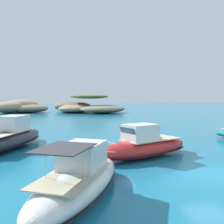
# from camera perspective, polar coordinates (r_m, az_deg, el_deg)

# --- Properties ---
(ground_plane) EXTENTS (400.00, 400.00, 0.00)m
(ground_plane) POSITION_cam_1_polar(r_m,az_deg,el_deg) (16.00, 22.09, -13.79)
(ground_plane) COLOR #197093
(islet_large) EXTENTS (27.00, 25.88, 5.99)m
(islet_large) POSITION_cam_1_polar(r_m,az_deg,el_deg) (79.68, -6.67, 1.30)
(islet_large) COLOR #756651
(islet_large) RESTS_ON ground
(islet_small) EXTENTS (20.90, 16.11, 4.23)m
(islet_small) POSITION_cam_1_polar(r_m,az_deg,el_deg) (83.30, -21.10, 1.08)
(islet_small) COLOR #9E8966
(islet_small) RESTS_ON ground
(motorboat_charcoal) EXTENTS (6.22, 10.67, 3.01)m
(motorboat_charcoal) POSITION_cam_1_polar(r_m,az_deg,el_deg) (24.26, -23.05, -5.58)
(motorboat_charcoal) COLOR #2D2D33
(motorboat_charcoal) RESTS_ON ground
(motorboat_white) EXTENTS (6.11, 8.71, 2.66)m
(motorboat_white) POSITION_cam_1_polar(r_m,az_deg,el_deg) (11.67, -7.73, -15.69)
(motorboat_white) COLOR white
(motorboat_white) RESTS_ON ground
(motorboat_red) EXTENTS (9.27, 5.99, 2.64)m
(motorboat_red) POSITION_cam_1_polar(r_m,az_deg,el_deg) (19.10, 7.65, -8.08)
(motorboat_red) COLOR red
(motorboat_red) RESTS_ON ground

